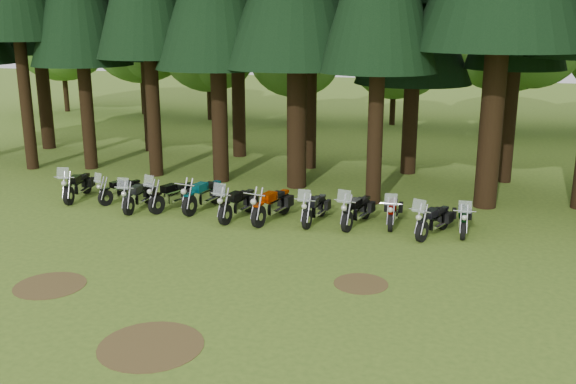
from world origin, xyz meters
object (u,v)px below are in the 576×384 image
at_px(motorcycle_0, 77,186).
at_px(motorcycle_11, 463,219).
at_px(motorcycle_7, 315,209).
at_px(motorcycle_2, 138,196).
at_px(motorcycle_3, 173,196).
at_px(motorcycle_8, 357,211).
at_px(motorcycle_1, 121,191).
at_px(motorcycle_10, 433,221).
at_px(motorcycle_5, 237,204).
at_px(motorcycle_9, 392,212).
at_px(motorcycle_6, 272,206).
at_px(motorcycle_4, 203,196).

distance_m(motorcycle_0, motorcycle_11, 13.95).
relative_size(motorcycle_0, motorcycle_7, 1.06).
relative_size(motorcycle_2, motorcycle_3, 0.98).
xyz_separation_m(motorcycle_8, motorcycle_11, (3.34, 0.27, -0.05)).
relative_size(motorcycle_1, motorcycle_10, 0.90).
distance_m(motorcycle_5, motorcycle_10, 6.47).
bearing_deg(motorcycle_9, motorcycle_8, -163.91).
bearing_deg(motorcycle_6, motorcycle_2, -167.30).
bearing_deg(motorcycle_1, motorcycle_5, 13.73).
bearing_deg(motorcycle_2, motorcycle_5, -2.82).
relative_size(motorcycle_3, motorcycle_5, 0.96).
relative_size(motorcycle_1, motorcycle_7, 0.89).
xyz_separation_m(motorcycle_1, motorcycle_10, (11.36, -0.44, 0.04)).
height_order(motorcycle_2, motorcycle_6, motorcycle_2).
xyz_separation_m(motorcycle_5, motorcycle_6, (1.18, 0.15, 0.01)).
relative_size(motorcycle_6, motorcycle_9, 1.16).
xyz_separation_m(motorcycle_5, motorcycle_7, (2.60, 0.35, -0.03)).
relative_size(motorcycle_2, motorcycle_8, 0.96).
bearing_deg(motorcycle_2, motorcycle_3, 15.68).
distance_m(motorcycle_4, motorcycle_11, 8.87).
bearing_deg(motorcycle_0, motorcycle_11, -10.55).
bearing_deg(motorcycle_0, motorcycle_6, -13.94).
bearing_deg(motorcycle_0, motorcycle_8, -11.63).
height_order(motorcycle_0, motorcycle_10, motorcycle_0).
bearing_deg(motorcycle_8, motorcycle_2, -165.79).
height_order(motorcycle_5, motorcycle_8, motorcycle_5).
distance_m(motorcycle_6, motorcycle_10, 5.29).
bearing_deg(motorcycle_8, motorcycle_5, -162.87).
xyz_separation_m(motorcycle_7, motorcycle_11, (4.73, 0.39, -0.02)).
bearing_deg(motorcycle_11, motorcycle_7, -179.81).
bearing_deg(motorcycle_0, motorcycle_2, -21.32).
xyz_separation_m(motorcycle_1, motorcycle_3, (2.27, -0.27, 0.06)).
xyz_separation_m(motorcycle_2, motorcycle_4, (2.22, 0.65, 0.04)).
distance_m(motorcycle_3, motorcycle_6, 3.80).
relative_size(motorcycle_3, motorcycle_4, 0.93).
bearing_deg(motorcycle_5, motorcycle_7, 16.28).
bearing_deg(motorcycle_1, motorcycle_3, 14.28).
xyz_separation_m(motorcycle_2, motorcycle_3, (1.14, 0.40, 0.02)).
height_order(motorcycle_3, motorcycle_6, motorcycle_3).
bearing_deg(motorcycle_10, motorcycle_4, -162.84).
xyz_separation_m(motorcycle_7, motorcycle_8, (1.39, 0.12, 0.02)).
distance_m(motorcycle_7, motorcycle_11, 4.75).
distance_m(motorcycle_4, motorcycle_5, 1.66).
bearing_deg(motorcycle_2, motorcycle_10, -2.19).
xyz_separation_m(motorcycle_0, motorcycle_10, (13.09, -0.25, -0.02)).
height_order(motorcycle_3, motorcycle_8, motorcycle_8).
xyz_separation_m(motorcycle_6, motorcycle_11, (6.15, 0.60, -0.07)).
height_order(motorcycle_2, motorcycle_10, same).
height_order(motorcycle_5, motorcycle_10, motorcycle_5).
distance_m(motorcycle_2, motorcycle_7, 6.37).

